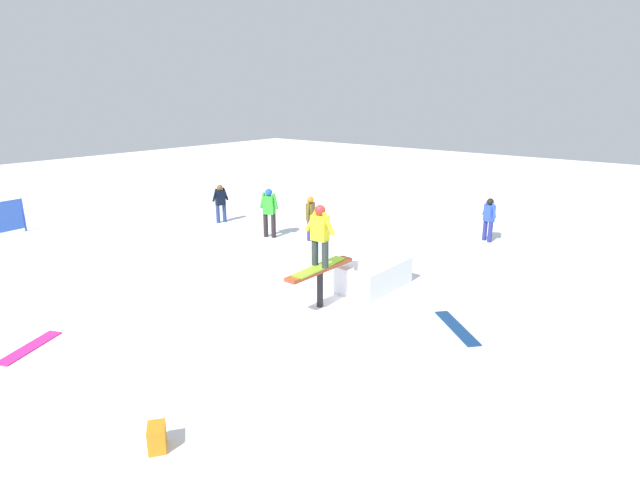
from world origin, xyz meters
TOP-DOWN VIEW (x-y plane):
  - ground_plane at (0.00, 0.00)m, footprint 60.00×60.00m
  - rail_feature at (0.00, 0.00)m, footprint 1.89×0.33m
  - snow_kicker_ramp at (-1.67, 0.05)m, footprint 1.84×1.55m
  - main_rider_on_rail at (0.00, 0.00)m, footprint 1.56×0.76m
  - bystander_blue at (-7.12, 0.93)m, footprint 0.38×0.56m
  - bystander_black at (-3.51, -7.33)m, footprint 0.61×0.28m
  - bystander_green at (-3.21, -4.64)m, footprint 0.32×0.62m
  - bystander_brown at (-3.82, -3.45)m, footprint 0.60×0.29m
  - loose_snowboard_navy at (-0.86, 2.74)m, footprint 1.20×1.33m
  - loose_snowboard_magenta at (4.71, -2.93)m, footprint 1.27×0.78m
  - backpack_on_snow at (4.81, 1.18)m, footprint 0.36×0.37m

SIDE VIEW (x-z plane):
  - ground_plane at x=0.00m, z-range 0.00..0.00m
  - loose_snowboard_navy at x=-0.86m, z-range 0.00..0.02m
  - loose_snowboard_magenta at x=4.71m, z-range 0.00..0.02m
  - backpack_on_snow at x=4.81m, z-range 0.00..0.34m
  - snow_kicker_ramp at x=-1.67m, z-range 0.00..0.64m
  - rail_feature at x=0.00m, z-range 0.28..1.18m
  - bystander_black at x=-3.51m, z-range 0.08..1.43m
  - bystander_blue at x=-7.12m, z-range 0.08..1.43m
  - bystander_brown at x=-3.82m, z-range 0.08..1.45m
  - bystander_green at x=-3.21m, z-range 0.10..1.66m
  - main_rider_on_rail at x=0.00m, z-range 0.88..2.22m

